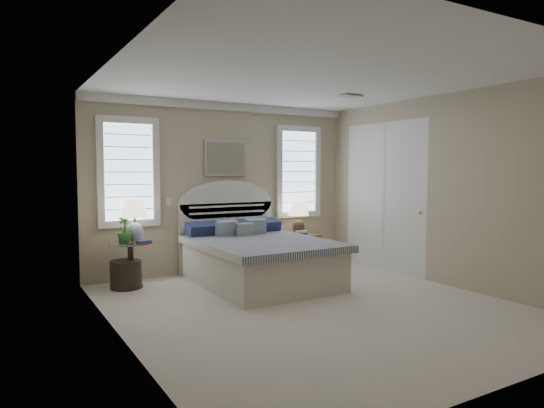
{
  "coord_description": "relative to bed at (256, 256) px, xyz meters",
  "views": [
    {
      "loc": [
        -3.32,
        -4.66,
        1.63
      ],
      "look_at": [
        0.0,
        1.0,
        1.17
      ],
      "focal_mm": 32.0,
      "sensor_mm": 36.0,
      "label": 1
    }
  ],
  "objects": [
    {
      "name": "floor",
      "position": [
        0.0,
        -1.46,
        -0.39
      ],
      "size": [
        4.5,
        5.0,
        0.01
      ],
      "primitive_type": "cube",
      "color": "beige",
      "rests_on": "ground"
    },
    {
      "name": "ceiling",
      "position": [
        0.0,
        -1.46,
        2.31
      ],
      "size": [
        4.5,
        5.0,
        0.01
      ],
      "primitive_type": "cube",
      "color": "silver",
      "rests_on": "wall_back"
    },
    {
      "name": "wall_back",
      "position": [
        0.0,
        1.04,
        0.96
      ],
      "size": [
        4.5,
        0.02,
        2.7
      ],
      "primitive_type": "cube",
      "color": "tan",
      "rests_on": "floor"
    },
    {
      "name": "wall_left",
      "position": [
        -2.25,
        -1.46,
        0.96
      ],
      "size": [
        0.02,
        5.0,
        2.7
      ],
      "primitive_type": "cube",
      "color": "tan",
      "rests_on": "floor"
    },
    {
      "name": "wall_right",
      "position": [
        2.25,
        -1.46,
        0.96
      ],
      "size": [
        0.02,
        5.0,
        2.7
      ],
      "primitive_type": "cube",
      "color": "tan",
      "rests_on": "floor"
    },
    {
      "name": "crown_molding",
      "position": [
        0.0,
        1.0,
        2.25
      ],
      "size": [
        4.5,
        0.08,
        0.12
      ],
      "primitive_type": "cube",
      "color": "silver",
      "rests_on": "wall_back"
    },
    {
      "name": "hvac_vent",
      "position": [
        1.2,
        -0.66,
        2.29
      ],
      "size": [
        0.3,
        0.2,
        0.02
      ],
      "primitive_type": "cube",
      "color": "#B2B2B2",
      "rests_on": "ceiling"
    },
    {
      "name": "switch_plate",
      "position": [
        -0.95,
        1.03,
        0.76
      ],
      "size": [
        0.08,
        0.01,
        0.12
      ],
      "primitive_type": "cube",
      "color": "silver",
      "rests_on": "wall_back"
    },
    {
      "name": "window_left",
      "position": [
        -1.55,
        1.02,
        1.21
      ],
      "size": [
        0.9,
        0.06,
        1.6
      ],
      "primitive_type": "cube",
      "color": "#C9E3FF",
      "rests_on": "wall_back"
    },
    {
      "name": "window_right",
      "position": [
        1.4,
        1.02,
        1.21
      ],
      "size": [
        0.9,
        0.06,
        1.6
      ],
      "primitive_type": "cube",
      "color": "#C9E3FF",
      "rests_on": "wall_back"
    },
    {
      "name": "painting",
      "position": [
        0.0,
        1.0,
        1.43
      ],
      "size": [
        0.74,
        0.04,
        0.58
      ],
      "primitive_type": "cube",
      "color": "silver",
      "rests_on": "wall_back"
    },
    {
      "name": "closet_door",
      "position": [
        2.23,
        -0.26,
        0.81
      ],
      "size": [
        0.02,
        1.8,
        2.4
      ],
      "primitive_type": "cube",
      "color": "silver",
      "rests_on": "floor"
    },
    {
      "name": "bed",
      "position": [
        0.0,
        0.0,
        0.0
      ],
      "size": [
        1.72,
        2.28,
        1.47
      ],
      "color": "silver",
      "rests_on": "floor"
    },
    {
      "name": "side_table_left",
      "position": [
        -1.65,
        0.59,
        0.0
      ],
      "size": [
        0.56,
        0.56,
        0.63
      ],
      "color": "black",
      "rests_on": "floor"
    },
    {
      "name": "nightstand_right",
      "position": [
        1.3,
        0.69,
        0.0
      ],
      "size": [
        0.5,
        0.4,
        0.53
      ],
      "color": "olive",
      "rests_on": "floor"
    },
    {
      "name": "floor_pot",
      "position": [
        -1.72,
        0.58,
        -0.19
      ],
      "size": [
        0.51,
        0.51,
        0.39
      ],
      "primitive_type": "cylinder",
      "rotation": [
        0.0,
        0.0,
        0.23
      ],
      "color": "black",
      "rests_on": "floor"
    },
    {
      "name": "lamp_left",
      "position": [
        -1.57,
        0.66,
        0.61
      ],
      "size": [
        0.43,
        0.43,
        0.6
      ],
      "rotation": [
        0.0,
        0.0,
        0.17
      ],
      "color": "silver",
      "rests_on": "side_table_left"
    },
    {
      "name": "lamp_right",
      "position": [
        1.21,
        0.72,
        0.49
      ],
      "size": [
        0.4,
        0.4,
        0.57
      ],
      "rotation": [
        0.0,
        0.0,
        -0.15
      ],
      "color": "black",
      "rests_on": "nightstand_right"
    },
    {
      "name": "potted_plant",
      "position": [
        -1.73,
        0.59,
        0.42
      ],
      "size": [
        0.27,
        0.27,
        0.36
      ],
      "primitive_type": "imported",
      "rotation": [
        0.0,
        0.0,
        0.43
      ],
      "color": "#417A31",
      "rests_on": "side_table_left"
    },
    {
      "name": "books_left",
      "position": [
        -1.52,
        0.37,
        0.27
      ],
      "size": [
        0.21,
        0.17,
        0.05
      ],
      "rotation": [
        0.0,
        0.0,
        0.21
      ],
      "color": "#A52929",
      "rests_on": "side_table_left"
    },
    {
      "name": "books_right",
      "position": [
        1.19,
        0.59,
        0.18
      ],
      "size": [
        0.24,
        0.21,
        0.08
      ],
      "rotation": [
        0.0,
        0.0,
        -0.39
      ],
      "color": "#A52929",
      "rests_on": "nightstand_right"
    }
  ]
}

